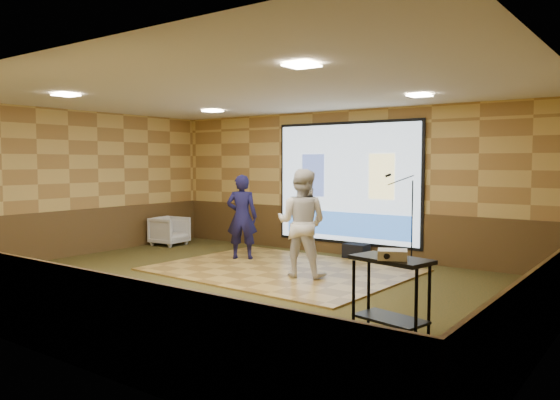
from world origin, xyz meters
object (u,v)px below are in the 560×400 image
Objects in this scene: projector at (392,255)px; mic_stand at (409,241)px; dance_floor at (282,270)px; av_table at (391,283)px; banquet_chair at (170,231)px; projector_screen at (346,184)px; player_left at (242,217)px; duffel_bag at (356,251)px; player_right at (302,223)px.

projector is 4.33m from mic_stand.
dance_floor is 3.99m from av_table.
dance_floor is at bearing -107.76° from banquet_chair.
projector_screen is 2.00× the size of player_left.
av_table reaches higher than banquet_chair.
av_table is at bearing -55.55° from projector_screen.
duffel_bag is at bearing 74.74° from dance_floor.
av_table reaches higher than dance_floor.
projector_screen is 1.85× the size of player_right.
player_left is at bearing 123.73° from projector.
duffel_bag is (0.50, 1.85, 0.13)m from dance_floor.
dance_floor is 3.98m from banquet_chair.
player_right is (0.64, -0.31, 0.91)m from dance_floor.
player_right reaches higher than banquet_chair.
projector_screen is at bearing 146.53° from duffel_bag.
mic_stand is (2.96, 1.21, -0.37)m from player_left.
player_right is at bearing -110.78° from mic_stand.
projector is (4.47, -2.82, 0.09)m from player_left.
projector_screen is 3.68× the size of av_table.
dance_floor is 4.76× the size of av_table.
projector_screen reaches higher than av_table.
player_left is 2.01m from player_right.
player_right reaches higher than av_table.
projector_screen is 4.56× the size of banquet_chair.
mic_stand is 1.29m from duffel_bag.
projector_screen reaches higher than player_left.
player_left is 3.22m from mic_stand.
av_table is at bearing 118.51° from player_left.
banquet_chair is at bearing 167.17° from dance_floor.
player_left is at bearing -105.66° from banquet_chair.
av_table is 1.24× the size of banquet_chair.
player_right is at bearing 129.92° from player_left.
mic_stand is (-1.51, 4.03, -0.46)m from projector.
dance_floor is at bearing 143.58° from av_table.
projector_screen is at bearing -158.65° from player_left.
av_table is at bearing -57.49° from duffel_bag.
av_table is at bearing 126.50° from player_right.
mic_stand is at bearing -17.64° from projector_screen.
player_right is 2.23m from mic_stand.
duffel_bag is (4.37, 0.97, -0.18)m from banquet_chair.
player_right is 1.98× the size of av_table.
player_left is 2.72m from banquet_chair.
mic_stand reaches higher than player_left.
player_right is at bearing -86.46° from duffel_bag.
projector_screen is 0.77× the size of dance_floor.
av_table is (3.17, -2.34, 0.60)m from dance_floor.
player_right reaches higher than mic_stand.
mic_stand is at bearing 86.53° from projector.
banquet_chair is (-3.87, 0.88, 0.32)m from dance_floor.
av_table is 4.19m from mic_stand.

